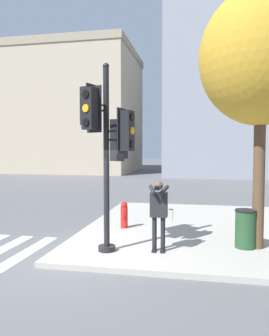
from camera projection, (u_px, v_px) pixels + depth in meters
name	position (u px, v px, depth m)	size (l,w,h in m)	color
ground_plane	(66.00, 262.00, 7.33)	(160.00, 160.00, 0.00)	#5B5B5E
sidewalk_corner	(218.00, 229.00, 10.08)	(8.00, 8.00, 0.12)	#ADA89E
traffic_signal_pole	(106.00, 134.00, 7.58)	(1.36, 1.33, 4.37)	black
person_photographer	(159.00, 210.00, 7.64)	(0.58, 0.54, 1.65)	black
street_tree	(261.00, 58.00, 7.69)	(2.91, 2.91, 6.16)	brown
fire_hydrant	(124.00, 215.00, 9.96)	(0.22, 0.28, 0.81)	red
trash_bin	(245.00, 229.00, 7.94)	(0.51, 0.51, 0.93)	#234728
building_left	(74.00, 112.00, 37.66)	(14.08, 12.06, 13.60)	tan
building_right	(256.00, 66.00, 31.06)	(16.93, 10.33, 20.87)	gray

